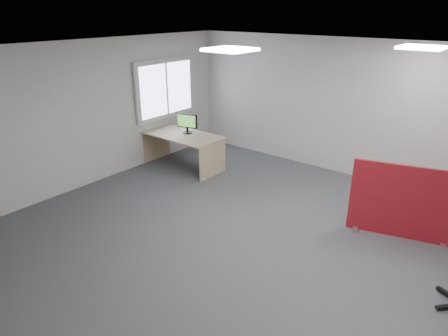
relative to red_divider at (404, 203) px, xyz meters
The scene contains 9 objects.
floor 1.94m from the red_divider, 116.65° to the right, with size 9.00×9.00×0.00m, color #4C4F53.
ceiling 2.83m from the red_divider, 116.65° to the right, with size 9.00×7.00×0.02m, color white.
wall_back 2.17m from the red_divider, 114.29° to the left, with size 9.00×0.02×2.70m, color silver.
wall_left 5.64m from the red_divider, 162.73° to the right, with size 0.02×7.00×2.70m, color silver.
window 5.37m from the red_divider, behind, with size 0.06×1.70×1.30m.
ceiling_lights 2.38m from the red_divider, 116.71° to the right, with size 4.10×4.10×0.04m.
red_divider is the anchor object (origin of this frame).
second_desk 4.51m from the red_divider, behind, with size 1.72×0.86×0.73m.
monitor_second 4.50m from the red_divider, behind, with size 0.45×0.21×0.41m.
Camera 1 is at (2.02, -4.06, 3.23)m, focal length 32.00 mm.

